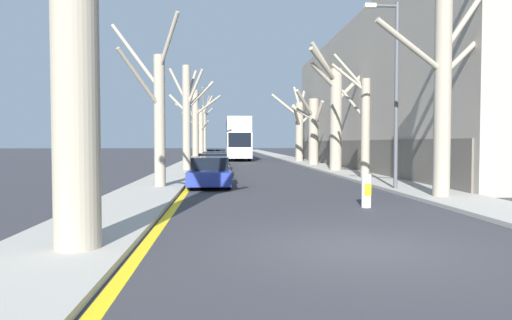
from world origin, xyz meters
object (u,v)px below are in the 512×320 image
street_tree_left_5 (204,126)px  street_tree_right_3 (313,129)px  street_tree_left_0 (71,28)px  street_tree_right_0 (444,84)px  parked_car_1 (213,166)px  street_tree_left_3 (196,125)px  street_tree_left_1 (157,112)px  parked_car_3 (216,158)px  street_tree_left_2 (187,113)px  double_decker_bus (238,137)px  street_tree_right_4 (299,126)px  street_tree_right_2 (335,112)px  street_tree_left_4 (200,131)px  lamp_post (394,86)px  parked_car_0 (210,172)px  traffic_bollard (366,191)px  street_tree_right_1 (363,122)px  parked_car_2 (215,161)px

street_tree_left_5 → street_tree_right_3: (10.01, -26.75, -1.17)m
street_tree_left_0 → street_tree_right_0: 12.30m
parked_car_1 → street_tree_left_3: bearing=96.9°
street_tree_right_3 → street_tree_left_1: bearing=-119.3°
street_tree_left_0 → parked_car_3: street_tree_left_0 is taller
parked_car_1 → street_tree_right_3: bearing=54.7°
street_tree_left_0 → parked_car_1: street_tree_left_0 is taller
street_tree_left_2 → double_decker_bus: bearing=78.6°
street_tree_right_0 → street_tree_right_3: bearing=90.2°
street_tree_left_0 → street_tree_right_4: size_ratio=1.08×
street_tree_right_2 → street_tree_right_4: size_ratio=1.10×
street_tree_left_4 → lamp_post: lamp_post is taller
street_tree_left_4 → street_tree_right_2: bearing=-66.4°
parked_car_0 → parked_car_1: size_ratio=1.04×
street_tree_left_2 → street_tree_left_5: size_ratio=0.75×
parked_car_0 → traffic_bollard: 8.50m
street_tree_right_0 → parked_car_0: street_tree_right_0 is taller
street_tree_right_3 → street_tree_right_4: (-0.00, 6.98, 0.50)m
parked_car_3 → street_tree_right_2: bearing=-48.5°
street_tree_right_2 → parked_car_3: (-7.96, 9.00, -3.29)m
parked_car_3 → lamp_post: lamp_post is taller
street_tree_left_4 → traffic_bollard: 39.99m
street_tree_right_3 → street_tree_right_1: bearing=-90.6°
street_tree_right_1 → street_tree_right_4: size_ratio=0.91×
street_tree_left_4 → parked_car_3: bearing=-81.6°
street_tree_left_5 → parked_car_2: street_tree_left_5 is taller
street_tree_left_4 → street_tree_left_5: street_tree_left_5 is taller
street_tree_left_2 → street_tree_right_0: size_ratio=0.85×
street_tree_left_1 → street_tree_left_3: street_tree_left_1 is taller
traffic_bollard → parked_car_2: bearing=104.0°
street_tree_left_0 → double_decker_bus: (4.27, 43.19, -1.29)m
street_tree_right_4 → street_tree_left_2: bearing=-126.4°
street_tree_right_0 → street_tree_right_2: size_ratio=1.00×
lamp_post → street_tree_right_4: bearing=88.6°
street_tree_left_0 → street_tree_left_5: size_ratio=0.87×
lamp_post → parked_car_3: bearing=109.2°
lamp_post → street_tree_right_2: bearing=87.1°
street_tree_left_3 → street_tree_right_3: bearing=-22.8°
parked_car_3 → lamp_post: 22.57m
street_tree_left_1 → parked_car_0: 3.56m
double_decker_bus → traffic_bollard: bearing=-86.1°
street_tree_right_2 → street_tree_right_3: (0.03, 7.52, -0.89)m
street_tree_left_1 → street_tree_right_3: size_ratio=1.16×
street_tree_left_2 → double_decker_bus: street_tree_left_2 is taller
street_tree_right_4 → street_tree_left_3: bearing=-163.9°
street_tree_left_5 → parked_car_0: (2.02, -43.71, -3.60)m
street_tree_right_1 → street_tree_right_3: (0.16, 14.02, 0.03)m
parked_car_2 → parked_car_3: bearing=90.0°
street_tree_left_0 → street_tree_right_3: 30.91m
street_tree_right_3 → parked_car_3: bearing=169.5°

